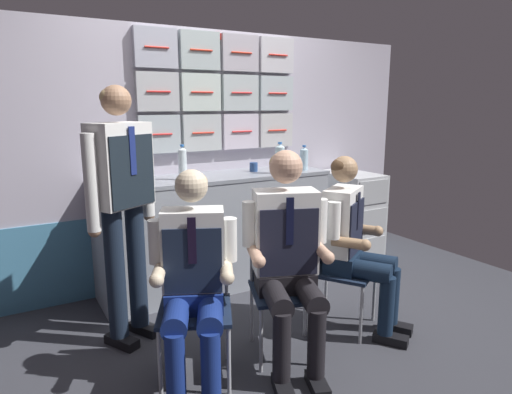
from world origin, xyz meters
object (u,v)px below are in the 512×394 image
Objects in this scene: service_trolley at (349,214)px; folding_chair_right at (330,256)px; crew_member_right at (354,238)px; crew_member_standing at (122,195)px; folding_chair_center at (282,272)px; crew_member_left at (193,275)px; water_bottle_blue_cap at (116,169)px; crew_member_center at (288,249)px; paper_cup_blue at (134,174)px; folding_chair_left at (195,289)px.

folding_chair_right is at bearing -136.96° from service_trolley.
crew_member_right is 1.54m from crew_member_standing.
crew_member_standing reaches higher than folding_chair_center.
crew_member_standing reaches higher than crew_member_left.
crew_member_right reaches higher than folding_chair_right.
crew_member_left is 1.46× the size of folding_chair_right.
folding_chair_right is at bearing -38.06° from water_bottle_blue_cap.
crew_member_center is at bearing -43.38° from crew_member_standing.
folding_chair_center is 1.11m from crew_member_standing.
water_bottle_blue_cap reaches higher than crew_member_right.
crew_member_right is at bearing -57.64° from folding_chair_right.
crew_member_right is 1.75m from paper_cup_blue.
crew_member_standing is (-0.18, 0.69, 0.33)m from crew_member_left.
crew_member_standing reaches higher than crew_member_center.
crew_member_left is 1.22m from water_bottle_blue_cap.
water_bottle_blue_cap is at bearing -128.81° from paper_cup_blue.
folding_chair_right is 1.64m from paper_cup_blue.
water_bottle_blue_cap is at bearing 140.09° from crew_member_right.
service_trolley is 1.08× the size of folding_chair_left.
crew_member_center is at bearing -3.01° from crew_member_left.
crew_member_standing is (-0.82, 0.58, 0.48)m from folding_chair_center.
crew_member_standing is (-2.28, -0.44, 0.50)m from service_trolley.
folding_chair_left and folding_chair_right have the same top height.
folding_chair_left is 9.91× the size of paper_cup_blue.
crew_member_standing is 6.43× the size of water_bottle_blue_cap.
crew_member_left is 0.67m from folding_chair_center.
folding_chair_center is at bearing 174.37° from crew_member_right.
crew_member_left is at bearing -177.04° from crew_member_right.
crew_member_standing is (-0.77, 0.72, 0.27)m from crew_member_center.
folding_chair_left is 0.68× the size of crew_member_left.
folding_chair_right is at bearing 122.36° from crew_member_right.
folding_chair_center is (-1.46, -1.02, 0.02)m from service_trolley.
folding_chair_center is at bearing 68.98° from crew_member_center.
service_trolley is at bearing 10.92° from crew_member_standing.
folding_chair_right is 0.68× the size of crew_member_right.
folding_chair_left is at bearing -154.12° from service_trolley.
folding_chair_right is at bearing -49.35° from paper_cup_blue.
paper_cup_blue is at bearing 130.65° from folding_chair_right.
folding_chair_left is 1.00× the size of folding_chair_right.
paper_cup_blue is at bearing 173.05° from service_trolley.
crew_member_standing reaches higher than service_trolley.
crew_member_left is at bearing -169.82° from folding_chair_center.
crew_member_center is at bearing -111.02° from folding_chair_center.
paper_cup_blue reaches higher than folding_chair_left.
service_trolley is 1.93m from crew_member_center.
folding_chair_right is (0.46, 0.08, 0.00)m from folding_chair_center.
folding_chair_center is at bearing 10.18° from crew_member_left.
service_trolley is at bearing 49.52° from crew_member_right.
folding_chair_right is (1.10, 0.20, -0.15)m from crew_member_left.
crew_member_left reaches higher than paper_cup_blue.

